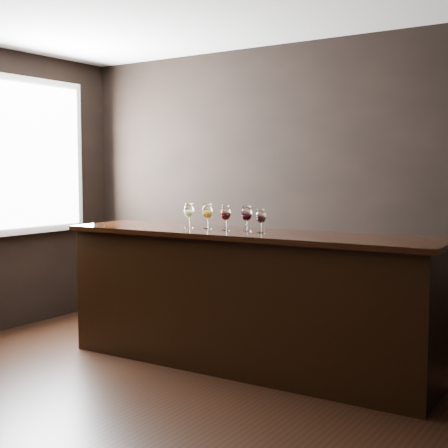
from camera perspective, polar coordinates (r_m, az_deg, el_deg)
The scene contains 10 objects.
ground at distance 4.43m, azimuth -7.97°, elevation -16.30°, with size 5.00×5.00×0.00m, color black.
room_shell at distance 4.38m, azimuth -9.55°, elevation 7.58°, with size 5.02×4.52×2.81m.
bar_counter at distance 5.08m, azimuth 1.91°, elevation -7.18°, with size 3.07×0.66×1.07m, color black.
bar_top at distance 4.99m, azimuth 1.93°, elevation -0.92°, with size 3.17×0.74×0.04m, color black.
back_bar_shelf at distance 6.17m, azimuth 0.99°, elevation -5.57°, with size 2.66×0.40×0.96m, color black.
glass_white at distance 5.32m, azimuth -3.23°, elevation 1.18°, with size 0.09×0.09×0.21m.
glass_amber at distance 5.23m, azimuth -1.54°, elevation 1.12°, with size 0.09×0.09×0.21m.
glass_red_a at distance 5.09m, azimuth 0.16°, elevation 0.96°, with size 0.09×0.09×0.20m.
glass_red_b at distance 5.00m, azimuth 2.08°, elevation 0.92°, with size 0.09×0.09×0.21m.
glass_red_c at distance 4.87m, azimuth 3.40°, elevation 0.67°, with size 0.08×0.08×0.19m.
Camera 1 is at (2.76, -3.07, 1.60)m, focal length 50.00 mm.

